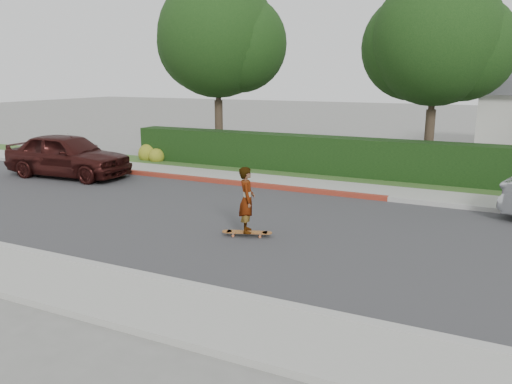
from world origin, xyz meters
TOP-DOWN VIEW (x-y plane):
  - ground at (0.00, 0.00)m, footprint 120.00×120.00m
  - road at (0.00, 0.00)m, footprint 60.00×8.00m
  - curb_near at (0.00, -4.10)m, footprint 60.00×0.20m
  - sidewalk_near at (0.00, -5.00)m, footprint 60.00×1.60m
  - curb_far at (0.00, 4.10)m, footprint 60.00×0.20m
  - curb_red_section at (-5.00, 4.10)m, footprint 12.00×0.21m
  - sidewalk_far at (0.00, 5.00)m, footprint 60.00×1.60m
  - planting_strip at (0.00, 6.60)m, footprint 60.00×1.60m
  - hedge at (-3.00, 7.20)m, footprint 15.00×1.00m
  - flowering_shrub at (-10.01, 6.74)m, footprint 1.40×1.00m
  - tree_left at (-7.51, 8.69)m, footprint 5.99×5.21m
  - tree_center at (1.49, 9.19)m, footprint 5.66×4.84m
  - skateboard at (-1.37, -0.89)m, footprint 1.22×0.62m
  - skateboarder at (-1.37, -0.89)m, footprint 0.61×0.69m
  - car_maroon at (-10.76, 2.66)m, footprint 5.04×2.28m

SIDE VIEW (x-z plane):
  - ground at x=0.00m, z-range 0.00..0.00m
  - road at x=0.00m, z-range 0.00..0.01m
  - planting_strip at x=0.00m, z-range 0.00..0.10m
  - sidewalk_near at x=0.00m, z-range 0.00..0.12m
  - sidewalk_far at x=0.00m, z-range 0.00..0.12m
  - curb_near at x=0.00m, z-range 0.00..0.15m
  - curb_far at x=0.00m, z-range 0.00..0.15m
  - curb_red_section at x=-5.00m, z-range 0.00..0.15m
  - skateboard at x=-1.37m, z-range 0.05..0.16m
  - flowering_shrub at x=-10.01m, z-range -0.12..0.78m
  - hedge at x=-3.00m, z-range 0.00..1.50m
  - car_maroon at x=-10.76m, z-range 0.00..1.68m
  - skateboarder at x=-1.37m, z-range 0.12..1.71m
  - tree_center at x=1.49m, z-range 1.18..8.62m
  - tree_left at x=-7.51m, z-range 1.26..9.26m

